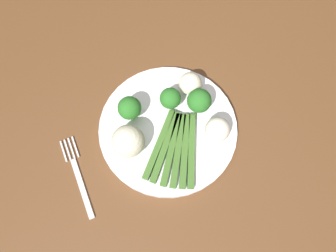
{
  "coord_description": "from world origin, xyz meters",
  "views": [
    {
      "loc": [
        -0.14,
        -0.23,
        1.33
      ],
      "look_at": [
        -0.04,
        -0.04,
        0.77
      ],
      "focal_mm": 32.63,
      "sensor_mm": 36.0,
      "label": 1
    }
  ],
  "objects_px": {
    "cauliflower_right": "(218,130)",
    "asparagus_bundle": "(175,148)",
    "broccoli_front_left": "(199,101)",
    "cauliflower_mid": "(190,83)",
    "broccoli_front": "(130,108)",
    "cauliflower_near_center": "(128,141)",
    "fork": "(78,176)",
    "broccoli_back": "(170,98)",
    "plate": "(168,128)",
    "dining_table": "(175,121)"
  },
  "relations": [
    {
      "from": "cauliflower_right",
      "to": "cauliflower_mid",
      "type": "relative_size",
      "value": 1.04
    },
    {
      "from": "broccoli_front_left",
      "to": "cauliflower_mid",
      "type": "xyz_separation_m",
      "value": [
        0.01,
        0.05,
        -0.01
      ]
    },
    {
      "from": "dining_table",
      "to": "fork",
      "type": "bearing_deg",
      "value": -168.89
    },
    {
      "from": "broccoli_front_left",
      "to": "cauliflower_mid",
      "type": "height_order",
      "value": "broccoli_front_left"
    },
    {
      "from": "plate",
      "to": "broccoli_front",
      "type": "xyz_separation_m",
      "value": [
        -0.05,
        0.06,
        0.04
      ]
    },
    {
      "from": "dining_table",
      "to": "asparagus_bundle",
      "type": "relative_size",
      "value": 9.48
    },
    {
      "from": "plate",
      "to": "asparagus_bundle",
      "type": "bearing_deg",
      "value": -100.98
    },
    {
      "from": "plate",
      "to": "asparagus_bundle",
      "type": "distance_m",
      "value": 0.05
    },
    {
      "from": "dining_table",
      "to": "plate",
      "type": "relative_size",
      "value": 5.48
    },
    {
      "from": "broccoli_front_left",
      "to": "broccoli_back",
      "type": "bearing_deg",
      "value": 145.55
    },
    {
      "from": "asparagus_bundle",
      "to": "cauliflower_near_center",
      "type": "height_order",
      "value": "cauliflower_near_center"
    },
    {
      "from": "cauliflower_near_center",
      "to": "cauliflower_right",
      "type": "xyz_separation_m",
      "value": [
        0.16,
        -0.05,
        -0.01
      ]
    },
    {
      "from": "broccoli_front",
      "to": "cauliflower_mid",
      "type": "xyz_separation_m",
      "value": [
        0.13,
        -0.0,
        -0.01
      ]
    },
    {
      "from": "cauliflower_near_center",
      "to": "fork",
      "type": "bearing_deg",
      "value": -178.12
    },
    {
      "from": "broccoli_front_left",
      "to": "broccoli_back",
      "type": "xyz_separation_m",
      "value": [
        -0.05,
        0.03,
        -0.0
      ]
    },
    {
      "from": "plate",
      "to": "broccoli_back",
      "type": "height_order",
      "value": "broccoli_back"
    },
    {
      "from": "dining_table",
      "to": "broccoli_front_left",
      "type": "relative_size",
      "value": 25.81
    },
    {
      "from": "fork",
      "to": "plate",
      "type": "bearing_deg",
      "value": -84.36
    },
    {
      "from": "plate",
      "to": "cauliflower_right",
      "type": "height_order",
      "value": "cauliflower_right"
    },
    {
      "from": "cauliflower_right",
      "to": "dining_table",
      "type": "bearing_deg",
      "value": 110.71
    },
    {
      "from": "dining_table",
      "to": "cauliflower_mid",
      "type": "height_order",
      "value": "cauliflower_mid"
    },
    {
      "from": "plate",
      "to": "asparagus_bundle",
      "type": "relative_size",
      "value": 1.73
    },
    {
      "from": "broccoli_front_left",
      "to": "cauliflower_near_center",
      "type": "xyz_separation_m",
      "value": [
        -0.15,
        -0.01,
        -0.0
      ]
    },
    {
      "from": "cauliflower_mid",
      "to": "broccoli_back",
      "type": "bearing_deg",
      "value": -164.87
    },
    {
      "from": "cauliflower_right",
      "to": "broccoli_front",
      "type": "bearing_deg",
      "value": 139.19
    },
    {
      "from": "broccoli_front",
      "to": "cauliflower_near_center",
      "type": "relative_size",
      "value": 0.9
    },
    {
      "from": "broccoli_front",
      "to": "dining_table",
      "type": "bearing_deg",
      "value": -9.82
    },
    {
      "from": "broccoli_front",
      "to": "fork",
      "type": "bearing_deg",
      "value": -156.23
    },
    {
      "from": "broccoli_front",
      "to": "cauliflower_right",
      "type": "relative_size",
      "value": 1.16
    },
    {
      "from": "broccoli_front_left",
      "to": "broccoli_back",
      "type": "distance_m",
      "value": 0.06
    },
    {
      "from": "cauliflower_near_center",
      "to": "cauliflower_right",
      "type": "distance_m",
      "value": 0.17
    },
    {
      "from": "plate",
      "to": "cauliflower_mid",
      "type": "height_order",
      "value": "cauliflower_mid"
    },
    {
      "from": "broccoli_front_left",
      "to": "dining_table",
      "type": "bearing_deg",
      "value": 135.17
    },
    {
      "from": "dining_table",
      "to": "broccoli_back",
      "type": "bearing_deg",
      "value": 179.44
    },
    {
      "from": "cauliflower_right",
      "to": "asparagus_bundle",
      "type": "bearing_deg",
      "value": 174.25
    },
    {
      "from": "dining_table",
      "to": "cauliflower_near_center",
      "type": "bearing_deg",
      "value": -160.96
    },
    {
      "from": "broccoli_back",
      "to": "fork",
      "type": "bearing_deg",
      "value": -168.14
    },
    {
      "from": "cauliflower_mid",
      "to": "dining_table",
      "type": "bearing_deg",
      "value": -159.34
    },
    {
      "from": "dining_table",
      "to": "cauliflower_near_center",
      "type": "xyz_separation_m",
      "value": [
        -0.12,
        -0.04,
        0.14
      ]
    },
    {
      "from": "cauliflower_right",
      "to": "cauliflower_mid",
      "type": "bearing_deg",
      "value": 89.13
    },
    {
      "from": "cauliflower_near_center",
      "to": "cauliflower_mid",
      "type": "xyz_separation_m",
      "value": [
        0.16,
        0.06,
        -0.01
      ]
    },
    {
      "from": "cauliflower_mid",
      "to": "cauliflower_near_center",
      "type": "bearing_deg",
      "value": -160.58
    },
    {
      "from": "asparagus_bundle",
      "to": "cauliflower_mid",
      "type": "bearing_deg",
      "value": 177.57
    },
    {
      "from": "dining_table",
      "to": "plate",
      "type": "height_order",
      "value": "plate"
    },
    {
      "from": "broccoli_front",
      "to": "cauliflower_right",
      "type": "distance_m",
      "value": 0.17
    },
    {
      "from": "plate",
      "to": "broccoli_front_left",
      "type": "distance_m",
      "value": 0.08
    },
    {
      "from": "broccoli_front_left",
      "to": "cauliflower_near_center",
      "type": "height_order",
      "value": "cauliflower_near_center"
    },
    {
      "from": "fork",
      "to": "broccoli_back",
      "type": "bearing_deg",
      "value": -74.22
    },
    {
      "from": "broccoli_front_left",
      "to": "cauliflower_right",
      "type": "relative_size",
      "value": 1.21
    },
    {
      "from": "cauliflower_near_center",
      "to": "cauliflower_right",
      "type": "height_order",
      "value": "cauliflower_near_center"
    }
  ]
}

